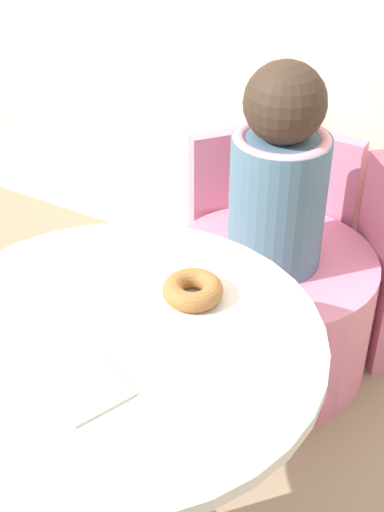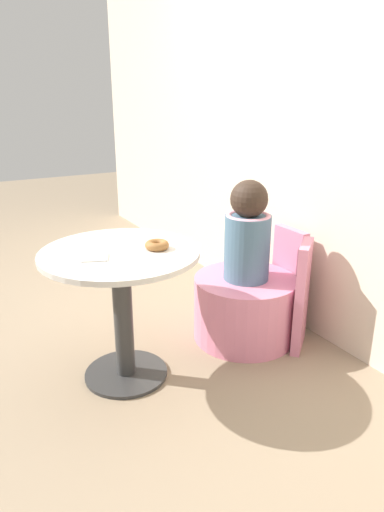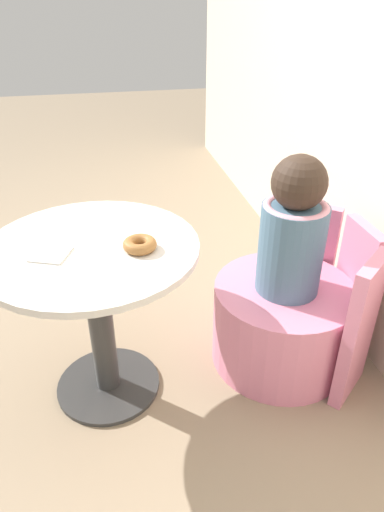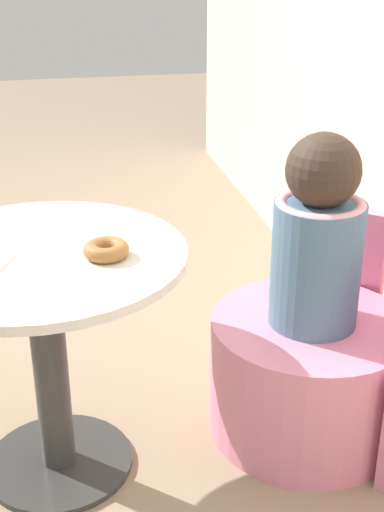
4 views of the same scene
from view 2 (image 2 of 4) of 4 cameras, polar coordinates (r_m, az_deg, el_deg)
The scene contains 8 objects.
ground_plane at distance 2.50m, azimuth -7.89°, elevation -13.33°, with size 12.00×12.00×0.00m, color gray.
back_wall at distance 2.72m, azimuth 14.37°, elevation 15.86°, with size 6.00×0.06×2.40m.
round_table at distance 2.19m, azimuth -8.80°, elevation -3.85°, with size 0.74×0.74×0.67m.
tub_chair at distance 2.67m, azimuth 6.58°, elevation -6.44°, with size 0.58×0.58×0.37m.
booth_backrest at distance 2.76m, azimuth 10.75°, elevation -3.00°, with size 0.68×0.25×0.61m.
child_figure at distance 2.50m, azimuth 6.97°, elevation 2.76°, with size 0.25×0.25×0.56m.
donut at distance 2.12m, azimuth -4.40°, elevation 1.39°, with size 0.11×0.11×0.04m.
paper_napkin at distance 2.05m, azimuth -12.01°, elevation -0.14°, with size 0.15×0.15×0.01m.
Camera 2 is at (1.97, -0.74, 1.35)m, focal length 32.00 mm.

